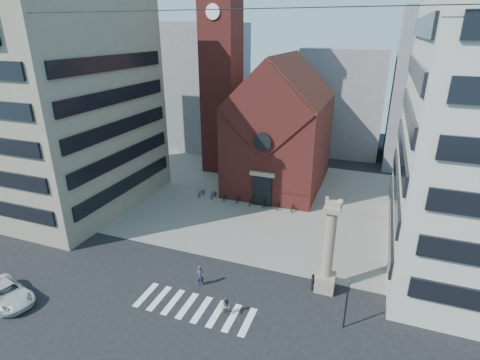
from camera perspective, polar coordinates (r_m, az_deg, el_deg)
name	(u,v)px	position (r m, az deg, el deg)	size (l,w,h in m)	color
ground	(204,284)	(34.23, -5.46, -15.51)	(120.00, 120.00, 0.00)	black
piazza	(267,199)	(49.53, 4.07, -2.89)	(46.00, 30.00, 0.05)	gray
zebra_crossing	(194,308)	(31.96, -6.97, -18.74)	(10.20, 3.20, 0.01)	white
church	(281,129)	(52.39, 6.21, 7.67)	(12.00, 16.65, 18.00)	maroon
campanile	(221,67)	(57.06, -2.85, 16.84)	(5.50, 5.50, 31.20)	maroon
building_left	(54,100)	(50.57, -26.45, 10.86)	(18.00, 20.00, 26.00)	gray
bg_block_left	(198,86)	(72.61, -6.42, 14.05)	(16.00, 14.00, 22.00)	gray
bg_block_mid	(342,101)	(70.52, 15.30, 11.56)	(14.00, 12.00, 18.00)	gray
bg_block_right	(448,91)	(67.50, 29.13, 11.78)	(16.00, 14.00, 24.00)	gray
lion_column	(328,255)	(32.35, 13.27, -11.06)	(1.63, 1.60, 8.68)	gray
traffic_light	(346,303)	(29.68, 15.90, -17.55)	(0.13, 0.16, 4.30)	black
white_car	(7,293)	(37.15, -32.00, -14.43)	(2.55, 5.53, 1.54)	silver
pedestrian_0	(200,276)	(33.58, -6.08, -14.32)	(0.70, 0.46, 1.93)	#342C3D
pedestrian_1	(226,307)	(30.59, -2.20, -18.72)	(0.81, 0.63, 1.67)	#5C534A
pedestrian_2	(313,282)	(33.63, 11.01, -15.00)	(0.91, 0.38, 1.55)	#222329
scooter_0	(201,193)	(50.27, -5.90, -1.93)	(0.64, 1.83, 0.96)	black
scooter_1	(214,194)	(49.53, -4.05, -2.17)	(0.50, 1.78, 1.07)	black
scooter_2	(226,197)	(48.90, -2.15, -2.53)	(0.64, 1.83, 0.96)	black
scooter_3	(239,198)	(48.28, -0.19, -2.78)	(0.50, 1.78, 1.07)	black
scooter_4	(252,201)	(47.76, 1.81, -3.15)	(0.64, 1.83, 0.96)	black
scooter_5	(265,202)	(47.26, 3.85, -3.41)	(0.50, 1.78, 1.07)	black
scooter_6	(279,205)	(46.86, 5.94, -3.78)	(0.64, 1.83, 0.96)	black
scooter_7	(293,207)	(46.48, 8.06, -4.04)	(0.50, 1.78, 1.07)	black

